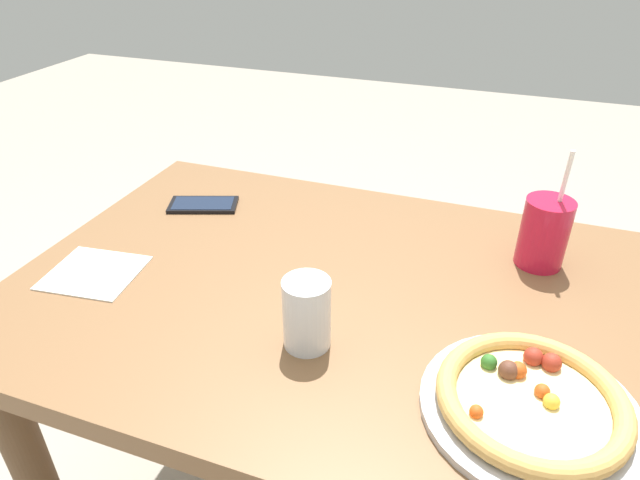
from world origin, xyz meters
TOP-DOWN VIEW (x-y plane):
  - dining_table at (0.00, 0.00)m, footprint 1.12×0.79m
  - pizza_near at (0.34, -0.18)m, footprint 0.29×0.29m
  - drink_cup_colored at (0.35, 0.20)m, footprint 0.09×0.09m
  - water_cup_clear at (0.02, -0.15)m, footprint 0.07×0.07m
  - paper_napkin at (-0.42, -0.11)m, footprint 0.18×0.16m
  - cell_phone at (-0.36, 0.19)m, footprint 0.17×0.12m

SIDE VIEW (x-z plane):
  - dining_table at x=0.00m, z-range 0.25..1.00m
  - paper_napkin at x=-0.42m, z-range 0.75..0.75m
  - cell_phone at x=-0.36m, z-range 0.75..0.76m
  - pizza_near at x=0.34m, z-range 0.75..0.79m
  - water_cup_clear at x=0.02m, z-range 0.75..0.87m
  - drink_cup_colored at x=0.35m, z-range 0.70..0.93m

